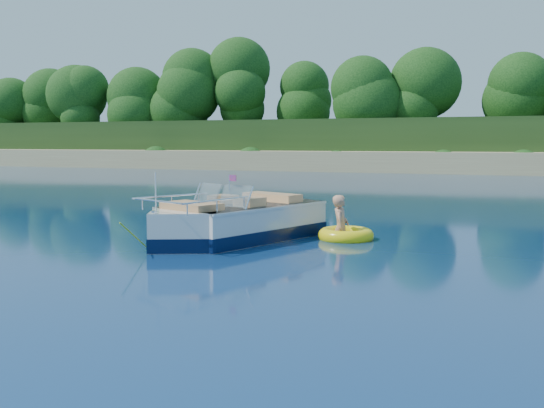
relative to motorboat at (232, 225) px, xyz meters
The scene contains 6 objects.
ground 3.76m from the motorboat, 81.63° to the right, with size 160.00×160.00×0.00m, color #091C40.
shoreline 60.07m from the motorboat, 89.48° to the left, with size 170.00×59.00×6.00m.
treeline 37.67m from the motorboat, 89.10° to the left, with size 150.00×7.12×8.19m.
motorboat is the anchor object (origin of this frame).
tow_tube 2.62m from the motorboat, 24.51° to the left, with size 1.52×1.52×0.34m.
boy 2.53m from the motorboat, 26.53° to the left, with size 0.58×0.38×1.58m, color tan.
Camera 1 is at (5.09, -8.69, 2.24)m, focal length 40.00 mm.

